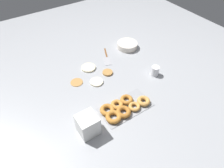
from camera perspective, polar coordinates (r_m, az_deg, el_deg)
ground_plane at (r=1.58m, az=-0.91°, el=1.14°), size 3.00×3.00×0.00m
pancake_0 at (r=1.56m, az=-4.44°, el=0.62°), size 0.10×0.10×0.01m
pancake_1 at (r=1.64m, az=-1.28°, el=3.31°), size 0.08×0.08×0.01m
pancake_2 at (r=1.58m, az=-10.07°, el=0.54°), size 0.10×0.10×0.01m
pancake_3 at (r=1.70m, az=-6.73°, el=4.67°), size 0.12×0.12×0.01m
donut_tray at (r=1.37m, az=3.15°, el=-6.81°), size 0.36×0.19×0.04m
batter_bowl at (r=1.92m, az=4.38°, el=11.01°), size 0.19×0.19×0.05m
container_stack at (r=1.23m, az=-6.94°, el=-11.46°), size 0.12×0.12×0.14m
paper_cup at (r=1.64m, az=12.19°, el=3.69°), size 0.06×0.06×0.08m
spatula at (r=1.78m, az=-1.34°, el=7.14°), size 0.14×0.25×0.01m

